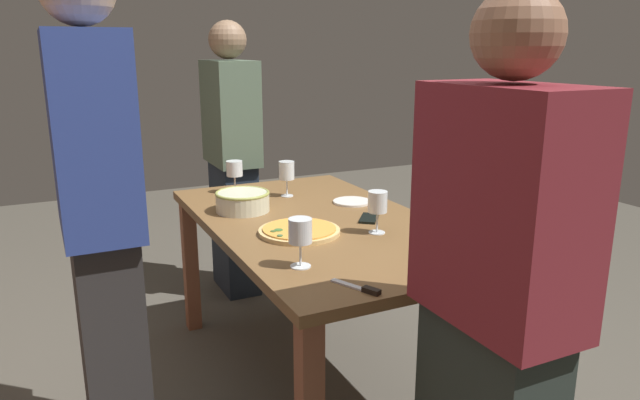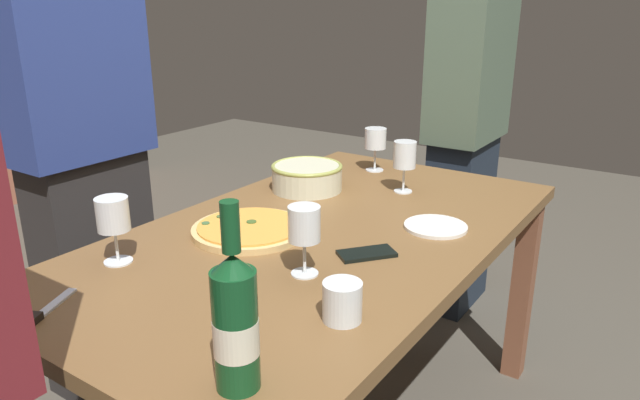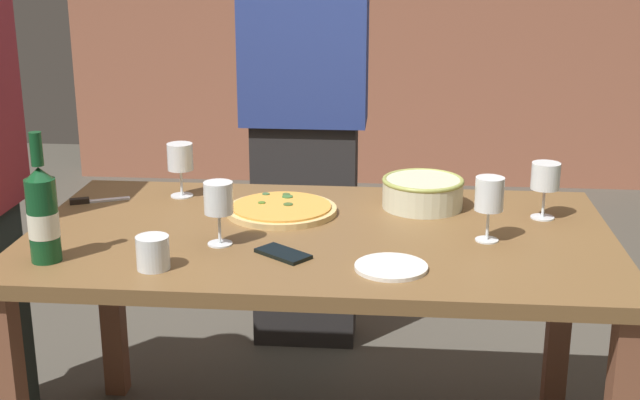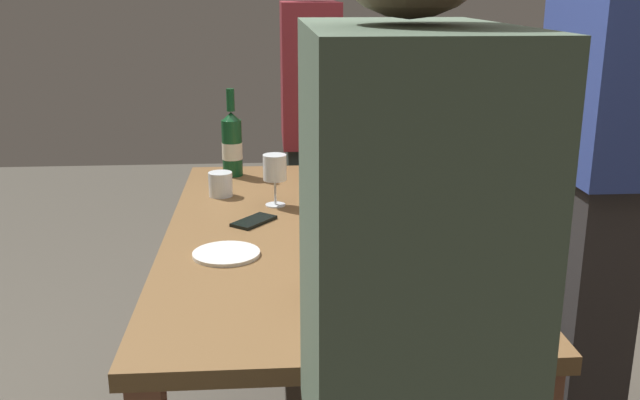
{
  "view_description": "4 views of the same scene",
  "coord_description": "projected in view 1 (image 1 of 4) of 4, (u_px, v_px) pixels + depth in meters",
  "views": [
    {
      "loc": [
        -2.14,
        1.03,
        1.46
      ],
      "look_at": [
        0.0,
        0.0,
        0.84
      ],
      "focal_mm": 32.73,
      "sensor_mm": 36.0,
      "label": 1
    },
    {
      "loc": [
        -1.27,
        -0.86,
        1.36
      ],
      "look_at": [
        0.0,
        0.0,
        0.84
      ],
      "focal_mm": 32.77,
      "sensor_mm": 36.0,
      "label": 2
    },
    {
      "loc": [
        0.2,
        -2.25,
        1.53
      ],
      "look_at": [
        0.0,
        0.0,
        0.84
      ],
      "focal_mm": 48.94,
      "sensor_mm": 36.0,
      "label": 3
    },
    {
      "loc": [
        2.0,
        -0.14,
        1.43
      ],
      "look_at": [
        0.0,
        0.0,
        0.84
      ],
      "focal_mm": 40.35,
      "sensor_mm": 36.0,
      "label": 4
    }
  ],
  "objects": [
    {
      "name": "pizza_knife",
      "position": [
        362.0,
        288.0,
        1.76
      ],
      "size": [
        0.17,
        0.09,
        0.02
      ],
      "color": "silver",
      "rests_on": "dining_table"
    },
    {
      "name": "cell_phone",
      "position": [
        369.0,
        218.0,
        2.49
      ],
      "size": [
        0.16,
        0.14,
        0.01
      ],
      "primitive_type": "cube",
      "rotation": [
        0.0,
        0.0,
        4.04
      ],
      "color": "black",
      "rests_on": "dining_table"
    },
    {
      "name": "wine_glass_near_pizza",
      "position": [
        378.0,
        204.0,
        2.28
      ],
      "size": [
        0.08,
        0.08,
        0.17
      ],
      "color": "white",
      "rests_on": "dining_table"
    },
    {
      "name": "side_plate",
      "position": [
        352.0,
        202.0,
        2.76
      ],
      "size": [
        0.18,
        0.18,
        0.01
      ],
      "primitive_type": "cylinder",
      "color": "white",
      "rests_on": "dining_table"
    },
    {
      "name": "person_host",
      "position": [
        494.0,
        312.0,
        1.49
      ],
      "size": [
        0.44,
        0.24,
        1.6
      ],
      "rotation": [
        0.0,
        0.0,
        -0.03
      ],
      "color": "#252E29",
      "rests_on": "ground"
    },
    {
      "name": "cup_amber",
      "position": [
        435.0,
        225.0,
        2.27
      ],
      "size": [
        0.08,
        0.08,
        0.08
      ],
      "primitive_type": "cylinder",
      "color": "white",
      "rests_on": "dining_table"
    },
    {
      "name": "wine_glass_far_left",
      "position": [
        234.0,
        170.0,
        2.92
      ],
      "size": [
        0.08,
        0.08,
        0.16
      ],
      "color": "white",
      "rests_on": "dining_table"
    },
    {
      "name": "wine_glass_by_bottle",
      "position": [
        300.0,
        232.0,
        1.92
      ],
      "size": [
        0.08,
        0.08,
        0.17
      ],
      "color": "white",
      "rests_on": "dining_table"
    },
    {
      "name": "serving_bowl",
      "position": [
        243.0,
        200.0,
        2.61
      ],
      "size": [
        0.24,
        0.24,
        0.09
      ],
      "color": "beige",
      "rests_on": "dining_table"
    },
    {
      "name": "pizza",
      "position": [
        299.0,
        231.0,
        2.3
      ],
      "size": [
        0.32,
        0.32,
        0.03
      ],
      "color": "#DAB470",
      "rests_on": "dining_table"
    },
    {
      "name": "wine_glass_far_right",
      "position": [
        287.0,
        172.0,
        2.85
      ],
      "size": [
        0.08,
        0.08,
        0.17
      ],
      "color": "white",
      "rests_on": "dining_table"
    },
    {
      "name": "wine_bottle",
      "position": [
        479.0,
        225.0,
        1.99
      ],
      "size": [
        0.08,
        0.08,
        0.33
      ],
      "color": "#124722",
      "rests_on": "dining_table"
    },
    {
      "name": "person_guest_right",
      "position": [
        100.0,
        223.0,
        1.95
      ],
      "size": [
        0.45,
        0.24,
        1.76
      ],
      "rotation": [
        0.0,
        0.0,
        -1.42
      ],
      "color": "#2C2A29",
      "rests_on": "ground"
    },
    {
      "name": "dining_table",
      "position": [
        320.0,
        241.0,
        2.5
      ],
      "size": [
        1.6,
        0.9,
        0.75
      ],
      "color": "brown",
      "rests_on": "ground"
    },
    {
      "name": "ground_plane",
      "position": [
        320.0,
        377.0,
        2.67
      ],
      "size": [
        8.0,
        8.0,
        0.0
      ],
      "primitive_type": "plane",
      "color": "#4C483E"
    },
    {
      "name": "person_guest_left",
      "position": [
        232.0,
        160.0,
        3.46
      ],
      "size": [
        0.43,
        0.24,
        1.61
      ],
      "rotation": [
        0.0,
        0.0,
        -3.12
      ],
      "color": "#1F2A38",
      "rests_on": "ground"
    }
  ]
}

